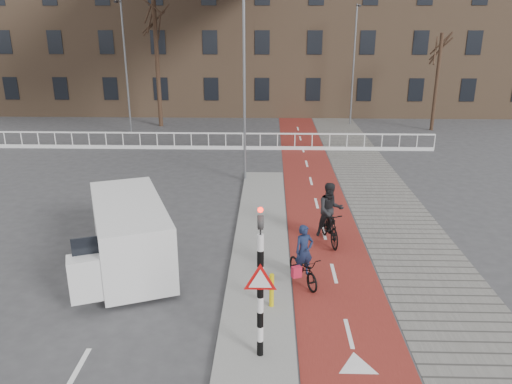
{
  "coord_description": "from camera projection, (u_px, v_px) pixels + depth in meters",
  "views": [
    {
      "loc": [
        -0.42,
        -11.21,
        7.06
      ],
      "look_at": [
        -0.89,
        5.0,
        1.5
      ],
      "focal_mm": 35.0,
      "sensor_mm": 36.0,
      "label": 1
    }
  ],
  "objects": [
    {
      "name": "cyclist_far",
      "position": [
        330.0,
        218.0,
        16.51
      ],
      "size": [
        1.01,
        2.03,
        2.09
      ],
      "rotation": [
        0.0,
        0.0,
        0.17
      ],
      "color": "black",
      "rests_on": "bike_lane"
    },
    {
      "name": "bollard",
      "position": [
        272.0,
        290.0,
        12.69
      ],
      "size": [
        0.12,
        0.12,
        0.91
      ],
      "primitive_type": "cylinder",
      "color": "#D6BF0B",
      "rests_on": "curb_island"
    },
    {
      "name": "tree_mid",
      "position": [
        157.0,
        64.0,
        34.12
      ],
      "size": [
        0.3,
        0.3,
        8.64
      ],
      "primitive_type": "cylinder",
      "color": "black",
      "rests_on": "ground"
    },
    {
      "name": "sidewalk",
      "position": [
        376.0,
        188.0,
        22.21
      ],
      "size": [
        3.0,
        60.0,
        0.01
      ],
      "primitive_type": "cube",
      "color": "slate",
      "rests_on": "ground"
    },
    {
      "name": "tree_right",
      "position": [
        437.0,
        83.0,
        33.15
      ],
      "size": [
        0.24,
        0.24,
        6.37
      ],
      "primitive_type": "cylinder",
      "color": "black",
      "rests_on": "ground"
    },
    {
      "name": "bike_lane",
      "position": [
        313.0,
        188.0,
        22.29
      ],
      "size": [
        2.5,
        60.0,
        0.01
      ],
      "primitive_type": "cube",
      "color": "maroon",
      "rests_on": "ground"
    },
    {
      "name": "van",
      "position": [
        130.0,
        234.0,
        14.81
      ],
      "size": [
        3.53,
        5.16,
        2.06
      ],
      "rotation": [
        0.0,
        0.0,
        0.37
      ],
      "color": "silver",
      "rests_on": "ground"
    },
    {
      "name": "townhouse_row",
      "position": [
        240.0,
        12.0,
        40.69
      ],
      "size": [
        46.0,
        10.0,
        15.9
      ],
      "color": "#7F6047",
      "rests_on": "ground"
    },
    {
      "name": "streetlight_near",
      "position": [
        244.0,
        91.0,
        21.97
      ],
      "size": [
        0.12,
        0.12,
        8.26
      ],
      "primitive_type": "cylinder",
      "color": "slate",
      "rests_on": "ground"
    },
    {
      "name": "ground",
      "position": [
        285.0,
        310.0,
        12.88
      ],
      "size": [
        120.0,
        120.0,
        0.0
      ],
      "primitive_type": "plane",
      "color": "#38383A",
      "rests_on": "ground"
    },
    {
      "name": "railing",
      "position": [
        191.0,
        144.0,
        28.99
      ],
      "size": [
        28.0,
        0.1,
        0.99
      ],
      "color": "silver",
      "rests_on": "ground"
    },
    {
      "name": "streetlight_left",
      "position": [
        126.0,
        69.0,
        32.0
      ],
      "size": [
        0.12,
        0.12,
        8.32
      ],
      "primitive_type": "cylinder",
      "color": "slate",
      "rests_on": "ground"
    },
    {
      "name": "curb_island",
      "position": [
        261.0,
        242.0,
        16.66
      ],
      "size": [
        1.8,
        16.0,
        0.12
      ],
      "primitive_type": "cube",
      "color": "gray",
      "rests_on": "ground"
    },
    {
      "name": "streetlight_right",
      "position": [
        353.0,
        66.0,
        34.91
      ],
      "size": [
        0.12,
        0.12,
        8.18
      ],
      "primitive_type": "cylinder",
      "color": "slate",
      "rests_on": "ground"
    },
    {
      "name": "cyclist_near",
      "position": [
        303.0,
        264.0,
        14.01
      ],
      "size": [
        1.2,
        1.75,
        1.75
      ],
      "rotation": [
        0.0,
        0.0,
        0.42
      ],
      "color": "black",
      "rests_on": "bike_lane"
    },
    {
      "name": "traffic_signal",
      "position": [
        260.0,
        279.0,
        10.34
      ],
      "size": [
        0.8,
        0.8,
        3.68
      ],
      "color": "black",
      "rests_on": "curb_island"
    }
  ]
}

